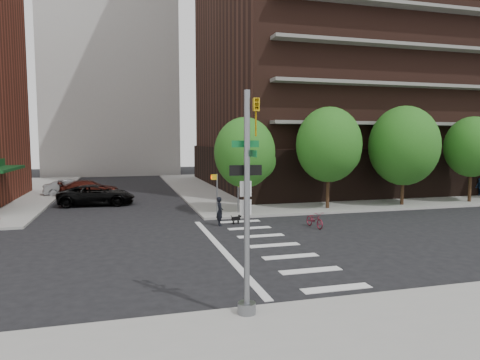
{
  "coord_description": "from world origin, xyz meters",
  "views": [
    {
      "loc": [
        -3.64,
        -18.3,
        4.85
      ],
      "look_at": [
        3.0,
        6.0,
        2.5
      ],
      "focal_mm": 32.0,
      "sensor_mm": 36.0,
      "label": 1
    }
  ],
  "objects": [
    {
      "name": "dog",
      "position": [
        2.62,
        5.41,
        0.32
      ],
      "size": [
        0.61,
        0.31,
        0.51
      ],
      "rotation": [
        0.0,
        0.0,
        0.3
      ],
      "color": "black",
      "rests_on": "ground"
    },
    {
      "name": "sidewalk_ne",
      "position": [
        20.5,
        23.5,
        0.07
      ],
      "size": [
        39.0,
        33.0,
        0.15
      ],
      "primitive_type": "cube",
      "color": "gray",
      "rests_on": "ground"
    },
    {
      "name": "parked_car_silver",
      "position": [
        -8.2,
        21.53,
        0.71
      ],
      "size": [
        1.72,
        4.39,
        1.42
      ],
      "primitive_type": "imported",
      "rotation": [
        0.0,
        0.0,
        1.62
      ],
      "color": "gray",
      "rests_on": "ground"
    },
    {
      "name": "scooter",
      "position": [
        6.56,
        3.24,
        0.45
      ],
      "size": [
        0.76,
        1.75,
        0.89
      ],
      "primitive_type": "imported",
      "rotation": [
        0.0,
        0.0,
        0.1
      ],
      "color": "maroon",
      "rests_on": "ground"
    },
    {
      "name": "pedestrian_signal",
      "position": [
        2.32,
        7.92,
        1.85
      ],
      "size": [
        2.18,
        0.67,
        2.6
      ],
      "color": "slate",
      "rests_on": "sidewalk_ne"
    },
    {
      "name": "parked_car_black",
      "position": [
        -5.62,
        15.04,
        0.76
      ],
      "size": [
        2.91,
        5.66,
        1.53
      ],
      "primitive_type": "imported",
      "rotation": [
        0.0,
        0.0,
        1.5
      ],
      "color": "black",
      "rests_on": "ground"
    },
    {
      "name": "dog_walker",
      "position": [
        1.58,
        5.15,
        0.82
      ],
      "size": [
        0.6,
        0.39,
        1.65
      ],
      "primitive_type": "imported",
      "rotation": [
        0.0,
        0.0,
        1.57
      ],
      "color": "black",
      "rests_on": "ground"
    },
    {
      "name": "ground",
      "position": [
        0.0,
        0.0,
        0.0
      ],
      "size": [
        120.0,
        120.0,
        0.0
      ],
      "primitive_type": "plane",
      "color": "black",
      "rests_on": "ground"
    },
    {
      "name": "traffic_signal",
      "position": [
        -0.47,
        -7.49,
        2.7
      ],
      "size": [
        0.9,
        0.75,
        6.0
      ],
      "color": "slate",
      "rests_on": "sidewalk_s"
    },
    {
      "name": "crosswalk",
      "position": [
        2.21,
        -0.0,
        0.01
      ],
      "size": [
        3.85,
        13.0,
        0.01
      ],
      "color": "silver",
      "rests_on": "ground"
    },
    {
      "name": "tree_b",
      "position": [
        10.0,
        8.5,
        4.54
      ],
      "size": [
        4.5,
        4.5,
        6.65
      ],
      "color": "#301E11",
      "rests_on": "sidewalk_ne"
    },
    {
      "name": "parked_car_maroon",
      "position": [
        -6.51,
        20.27,
        0.72
      ],
      "size": [
        2.38,
        5.1,
        1.44
      ],
      "primitive_type": "imported",
      "rotation": [
        0.0,
        0.0,
        1.64
      ],
      "color": "#36100B",
      "rests_on": "ground"
    },
    {
      "name": "tree_a",
      "position": [
        4.0,
        8.5,
        4.04
      ],
      "size": [
        4.0,
        4.0,
        5.9
      ],
      "color": "#301E11",
      "rests_on": "sidewalk_ne"
    },
    {
      "name": "tree_d",
      "position": [
        22.0,
        8.5,
        4.34
      ],
      "size": [
        4.0,
        4.0,
        6.2
      ],
      "color": "#301E11",
      "rests_on": "sidewalk_ne"
    },
    {
      "name": "tree_c",
      "position": [
        16.0,
        8.5,
        4.45
      ],
      "size": [
        5.0,
        5.0,
        6.8
      ],
      "color": "#301E11",
      "rests_on": "sidewalk_ne"
    },
    {
      "name": "pedestrian_far",
      "position": [
        25.41,
        11.0,
        0.92
      ],
      "size": [
        0.85,
        0.73,
        1.53
      ],
      "primitive_type": "imported",
      "rotation": [
        0.0,
        0.0,
        -1.79
      ],
      "color": "#122A4C",
      "rests_on": "sidewalk_ne"
    }
  ]
}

